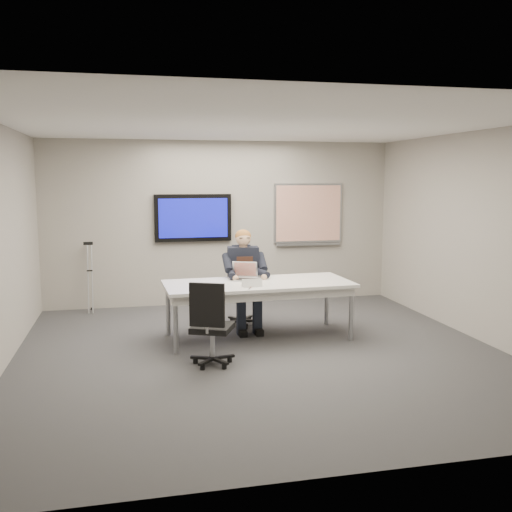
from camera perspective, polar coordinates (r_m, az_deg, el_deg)
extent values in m
cube|color=#363739|center=(7.21, 0.54, -9.70)|extent=(6.00, 6.00, 0.02)
cube|color=white|center=(6.91, 0.57, 13.03)|extent=(6.00, 6.00, 0.02)
cube|color=#A49E94|center=(9.85, -3.44, 3.31)|extent=(6.00, 0.02, 2.80)
cube|color=#A49E94|center=(4.09, 10.20, -3.19)|extent=(6.00, 0.02, 2.80)
cube|color=#A49E94|center=(8.15, 21.57, 1.83)|extent=(0.02, 6.00, 2.80)
cube|color=white|center=(7.70, 0.22, -2.79)|extent=(2.55, 1.14, 0.04)
cube|color=silver|center=(7.72, 0.22, -3.40)|extent=(2.44, 1.03, 0.10)
cylinder|color=#95989D|center=(7.15, -8.03, -6.89)|extent=(0.06, 0.06, 0.73)
cylinder|color=#95989D|center=(7.77, 9.49, -5.73)|extent=(0.06, 0.06, 0.73)
cylinder|color=#95989D|center=(8.00, -8.78, -5.32)|extent=(0.06, 0.06, 0.73)
cylinder|color=#95989D|center=(8.56, 7.07, -4.43)|extent=(0.06, 0.06, 0.73)
cube|color=black|center=(9.73, -6.31, 3.81)|extent=(1.30, 0.08, 0.80)
cube|color=#0C0F8B|center=(9.69, -6.28, 3.80)|extent=(1.16, 0.01, 0.66)
cube|color=#95989D|center=(10.18, 5.24, 4.29)|extent=(1.25, 0.04, 1.05)
cube|color=white|center=(10.16, 5.28, 4.28)|extent=(1.18, 0.01, 0.98)
cube|color=#95989D|center=(10.20, 5.26, 1.19)|extent=(1.18, 0.05, 0.04)
cylinder|color=#95989D|center=(8.46, -1.34, -5.07)|extent=(0.06, 0.06, 0.37)
cube|color=black|center=(8.42, -1.34, -3.85)|extent=(0.60, 0.60, 0.07)
cube|color=black|center=(8.58, -1.15, -1.35)|extent=(0.42, 0.19, 0.53)
cylinder|color=#95989D|center=(6.75, -4.36, -8.59)|extent=(0.06, 0.06, 0.35)
cube|color=black|center=(6.70, -4.38, -7.17)|extent=(0.58, 0.58, 0.07)
cube|color=black|center=(6.43, -4.92, -4.91)|extent=(0.39, 0.21, 0.50)
cube|color=black|center=(8.32, -1.31, -1.16)|extent=(0.47, 0.30, 0.61)
cube|color=#331D15|center=(8.19, -1.13, -1.08)|extent=(0.23, 0.04, 0.29)
sphere|color=tan|center=(8.23, -1.28, 1.78)|extent=(0.22, 0.22, 0.22)
ellipsoid|color=brown|center=(8.24, -1.30, 2.01)|extent=(0.23, 0.23, 0.19)
cube|color=#B9B9BC|center=(7.82, -0.86, -2.41)|extent=(0.41, 0.36, 0.02)
cube|color=black|center=(7.81, -0.85, -2.34)|extent=(0.34, 0.27, 0.00)
cube|color=#B9B9BC|center=(7.95, -1.09, -1.35)|extent=(0.35, 0.21, 0.23)
cube|color=red|center=(7.94, -1.08, -1.34)|extent=(0.31, 0.18, 0.19)
cylinder|color=black|center=(7.27, -0.61, -3.22)|extent=(0.07, 0.13, 0.01)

